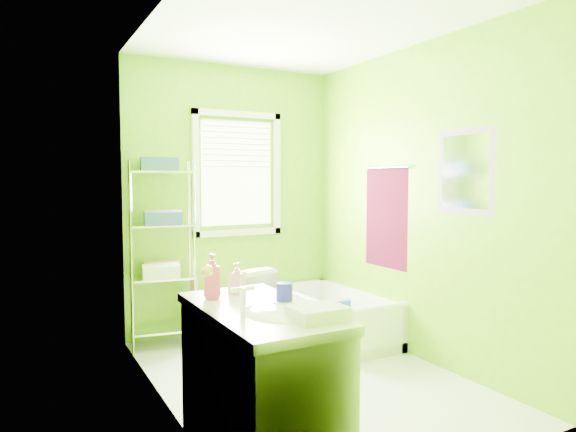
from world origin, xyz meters
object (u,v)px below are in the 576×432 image
bathtub (335,323)px  wire_shelf_unit (163,232)px  vanity (260,379)px  toilet (237,304)px

bathtub → wire_shelf_unit: bearing=159.6°
bathtub → wire_shelf_unit: wire_shelf_unit is taller
wire_shelf_unit → vanity: bearing=-91.2°
bathtub → toilet: bearing=160.2°
vanity → toilet: bearing=71.0°
toilet → wire_shelf_unit: size_ratio=0.42×
toilet → vanity: 2.00m
vanity → wire_shelf_unit: size_ratio=0.65×
toilet → vanity: size_ratio=0.65×
bathtub → toilet: (-0.86, 0.31, 0.21)m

